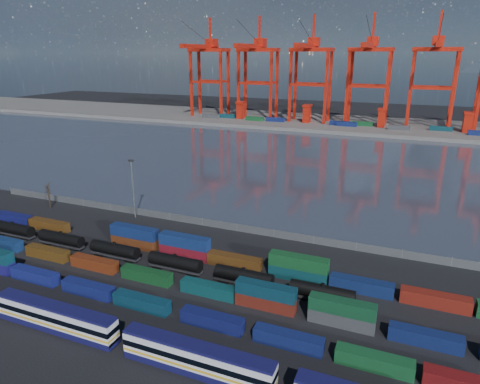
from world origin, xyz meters
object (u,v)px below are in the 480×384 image
at_px(passenger_train, 197,360).
at_px(tanker_string, 144,256).
at_px(bare_tree, 49,195).
at_px(gantry_cranes, 340,59).

distance_m(passenger_train, tanker_string, 36.54).
relative_size(tanker_string, bare_tree, 11.34).
xyz_separation_m(bare_tree, gantry_cranes, (50.65, 180.19, 36.48)).
xyz_separation_m(passenger_train, bare_tree, (-72.96, 44.71, 1.47)).
bearing_deg(passenger_train, bare_tree, 148.50).
distance_m(passenger_train, bare_tree, 85.58).
bearing_deg(passenger_train, gantry_cranes, 95.67).
bearing_deg(tanker_string, passenger_train, -43.82).
bearing_deg(gantry_cranes, tanker_string, -91.16).
distance_m(tanker_string, bare_tree, 50.53).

